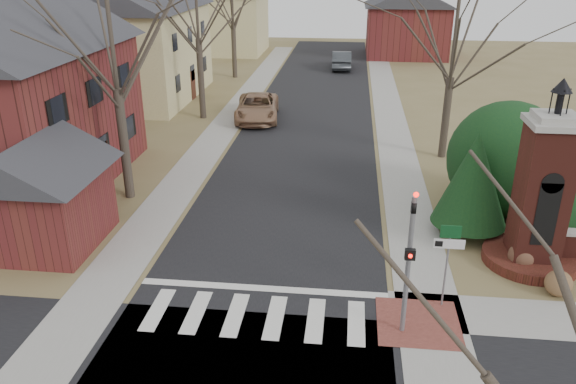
# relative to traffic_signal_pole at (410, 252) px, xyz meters

# --- Properties ---
(ground) EXTENTS (120.00, 120.00, 0.00)m
(ground) POSITION_rel_traffic_signal_pole_xyz_m (-4.30, -0.57, -2.59)
(ground) COLOR brown
(ground) RESTS_ON ground
(main_street) EXTENTS (8.00, 70.00, 0.01)m
(main_street) POSITION_rel_traffic_signal_pole_xyz_m (-4.30, 21.43, -2.58)
(main_street) COLOR black
(main_street) RESTS_ON ground
(crosswalk_zone) EXTENTS (8.00, 2.20, 0.02)m
(crosswalk_zone) POSITION_rel_traffic_signal_pole_xyz_m (-4.30, 0.23, -2.58)
(crosswalk_zone) COLOR silver
(crosswalk_zone) RESTS_ON ground
(stop_bar) EXTENTS (8.00, 0.35, 0.02)m
(stop_bar) POSITION_rel_traffic_signal_pole_xyz_m (-4.30, 1.73, -2.58)
(stop_bar) COLOR silver
(stop_bar) RESTS_ON ground
(sidewalk_right_main) EXTENTS (2.00, 60.00, 0.02)m
(sidewalk_right_main) POSITION_rel_traffic_signal_pole_xyz_m (0.90, 21.43, -2.58)
(sidewalk_right_main) COLOR gray
(sidewalk_right_main) RESTS_ON ground
(sidewalk_left) EXTENTS (2.00, 60.00, 0.02)m
(sidewalk_left) POSITION_rel_traffic_signal_pole_xyz_m (-9.50, 21.43, -2.58)
(sidewalk_left) COLOR gray
(sidewalk_left) RESTS_ON ground
(curb_apron) EXTENTS (2.40, 2.40, 0.02)m
(curb_apron) POSITION_rel_traffic_signal_pole_xyz_m (0.50, 0.43, -2.57)
(curb_apron) COLOR brown
(curb_apron) RESTS_ON ground
(traffic_signal_pole) EXTENTS (0.28, 0.41, 4.50)m
(traffic_signal_pole) POSITION_rel_traffic_signal_pole_xyz_m (0.00, 0.00, 0.00)
(traffic_signal_pole) COLOR slate
(traffic_signal_pole) RESTS_ON ground
(sign_post) EXTENTS (0.90, 0.07, 2.75)m
(sign_post) POSITION_rel_traffic_signal_pole_xyz_m (1.29, 1.41, -0.64)
(sign_post) COLOR slate
(sign_post) RESTS_ON ground
(brick_gate_monument) EXTENTS (3.20, 3.20, 6.47)m
(brick_gate_monument) POSITION_rel_traffic_signal_pole_xyz_m (4.70, 4.42, -0.42)
(brick_gate_monument) COLOR #59211A
(brick_gate_monument) RESTS_ON ground
(house_stucco_left) EXTENTS (9.80, 12.80, 9.28)m
(house_stucco_left) POSITION_rel_traffic_signal_pole_xyz_m (-17.80, 26.42, 2.01)
(house_stucco_left) COLOR beige
(house_stucco_left) RESTS_ON ground
(garage_left) EXTENTS (4.80, 4.80, 4.29)m
(garage_left) POSITION_rel_traffic_signal_pole_xyz_m (-12.82, 3.92, -0.35)
(garage_left) COLOR maroon
(garage_left) RESTS_ON ground
(house_distant_left) EXTENTS (10.80, 8.80, 8.53)m
(house_distant_left) POSITION_rel_traffic_signal_pole_xyz_m (-16.31, 47.42, 1.66)
(house_distant_left) COLOR beige
(house_distant_left) RESTS_ON ground
(house_distant_right) EXTENTS (8.80, 8.80, 7.30)m
(house_distant_right) POSITION_rel_traffic_signal_pole_xyz_m (3.69, 47.42, 1.06)
(house_distant_right) COLOR maroon
(house_distant_right) RESTS_ON ground
(evergreen_near) EXTENTS (2.80, 2.80, 4.10)m
(evergreen_near) POSITION_rel_traffic_signal_pole_xyz_m (2.90, 6.43, -0.29)
(evergreen_near) COLOR #473D33
(evergreen_near) RESTS_ON ground
(evergreen_mid) EXTENTS (3.40, 3.40, 4.70)m
(evergreen_mid) POSITION_rel_traffic_signal_pole_xyz_m (6.20, 7.63, 0.01)
(evergreen_mid) COLOR #473D33
(evergreen_mid) RESTS_ON ground
(evergreen_mass) EXTENTS (4.80, 4.80, 4.80)m
(evergreen_mass) POSITION_rel_traffic_signal_pole_xyz_m (4.70, 8.93, -0.19)
(evergreen_mass) COLOR #103218
(evergreen_mass) RESTS_ON ground
(bare_tree_0) EXTENTS (8.05, 8.05, 11.15)m
(bare_tree_0) POSITION_rel_traffic_signal_pole_xyz_m (-11.30, 8.43, 5.11)
(bare_tree_0) COLOR #473D33
(bare_tree_0) RESTS_ON ground
(bare_tree_3) EXTENTS (7.00, 7.00, 9.70)m
(bare_tree_3) POSITION_rel_traffic_signal_pole_xyz_m (3.20, 15.43, 4.10)
(bare_tree_3) COLOR #473D33
(bare_tree_3) RESTS_ON ground
(pickup_truck) EXTENTS (3.20, 5.93, 1.58)m
(pickup_truck) POSITION_rel_traffic_signal_pole_xyz_m (-7.70, 21.44, -1.80)
(pickup_truck) COLOR #9F7657
(pickup_truck) RESTS_ON ground
(distant_car) EXTENTS (1.84, 4.99, 1.63)m
(distant_car) POSITION_rel_traffic_signal_pole_xyz_m (-2.70, 39.24, -1.77)
(distant_car) COLOR #3A3E43
(distant_car) RESTS_ON ground
(dry_shrub_left) EXTENTS (0.92, 0.92, 0.92)m
(dry_shrub_left) POSITION_rel_traffic_signal_pole_xyz_m (4.30, 4.03, -2.13)
(dry_shrub_left) COLOR brown
(dry_shrub_left) RESTS_ON ground
(dry_shrub_right) EXTENTS (0.84, 0.84, 0.84)m
(dry_shrub_right) POSITION_rel_traffic_signal_pole_xyz_m (5.00, 2.43, -2.17)
(dry_shrub_right) COLOR brown
(dry_shrub_right) RESTS_ON ground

